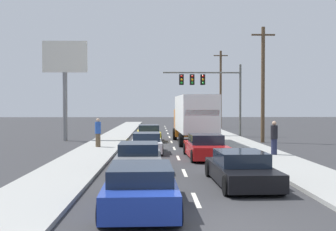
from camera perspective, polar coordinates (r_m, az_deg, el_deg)
name	(u,v)px	position (r m, az deg, el deg)	size (l,w,h in m)	color
ground_plane	(170,140)	(34.60, 0.34, -3.32)	(140.00, 140.00, 0.00)	#333335
sidewalk_right	(241,144)	(30.21, 10.00, -3.88)	(2.67, 80.00, 0.14)	#9E9E99
sidewalk_left	(104,144)	(29.83, -8.77, -3.94)	(2.67, 80.00, 0.14)	#9E9E99
lane_markings	(173,145)	(29.91, 0.65, -4.04)	(0.14, 57.00, 0.01)	silver
car_yellow	(149,134)	(32.88, -2.68, -2.52)	(2.03, 4.11, 1.31)	yellow
car_white	(147,143)	(24.88, -2.95, -3.84)	(1.93, 4.12, 1.20)	white
car_gray	(139,158)	(17.98, -4.03, -5.80)	(2.01, 4.08, 1.23)	slate
car_blue	(141,187)	(11.50, -3.76, -9.82)	(2.08, 4.57, 1.21)	#1E389E
box_truck	(194,116)	(30.62, 3.59, -0.07)	(2.79, 9.13, 3.53)	white
car_red	(205,147)	(22.41, 5.16, -4.37)	(2.13, 4.75, 1.28)	red
car_black	(241,169)	(15.07, 9.96, -7.29)	(2.08, 4.70, 1.19)	black
traffic_signal_mast	(205,84)	(38.26, 5.06, 4.36)	(7.21, 0.69, 6.61)	#595B56
utility_pole_mid	(263,83)	(32.64, 12.88, 4.36)	(1.80, 0.28, 8.82)	brown
utility_pole_far	(221,88)	(53.06, 7.23, 3.71)	(1.80, 0.28, 9.76)	brown
roadside_billboard	(65,71)	(34.40, -13.95, 5.95)	(3.56, 0.36, 7.99)	slate
pedestrian_near_corner	(274,138)	(23.43, 14.35, -2.98)	(0.38, 0.38, 1.83)	#1E233F
pedestrian_mid_block	(98,132)	(27.37, -9.58, -2.31)	(0.38, 0.38, 1.86)	brown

